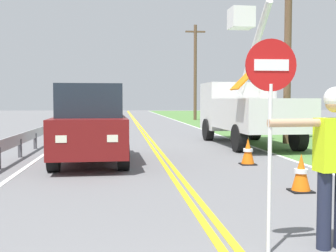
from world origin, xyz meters
The scene contains 13 objects.
centerline_yellow_left centered at (-0.09, 20.00, 0.01)m, with size 0.11×110.00×0.01m, color yellow.
centerline_yellow_right centered at (0.09, 20.00, 0.01)m, with size 0.11×110.00×0.01m, color yellow.
edge_line_right centered at (3.60, 20.00, 0.01)m, with size 0.12×110.00×0.01m, color silver.
edge_line_left centered at (-3.60, 20.00, 0.01)m, with size 0.12×110.00×0.01m, color silver.
flagger_worker centered at (1.15, 2.93, 1.05)m, with size 1.08×0.28×1.83m.
stop_sign_paddle centered at (0.39, 2.85, 1.71)m, with size 0.56×0.04×2.33m.
utility_bucket_truck centered at (3.59, 14.68, 1.41)m, with size 2.67×6.88×5.37m.
oncoming_suv_nearest centered at (-2.02, 10.15, 1.06)m, with size 2.03×4.66×2.10m.
utility_pole_near centered at (5.30, 14.71, 4.66)m, with size 1.80×0.28×8.96m.
utility_pole_mid centered at (5.47, 36.67, 4.43)m, with size 1.80×0.28×8.50m.
traffic_cone_lead centered at (2.09, 5.91, 0.34)m, with size 0.40×0.40×0.70m.
traffic_cone_mid centered at (2.11, 9.33, 0.34)m, with size 0.40×0.40×0.70m.
guardrail_left_shoulder centered at (-4.20, 14.93, 0.52)m, with size 0.10×32.00×0.71m.
Camera 1 is at (-1.21, -1.61, 1.66)m, focal length 45.93 mm.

